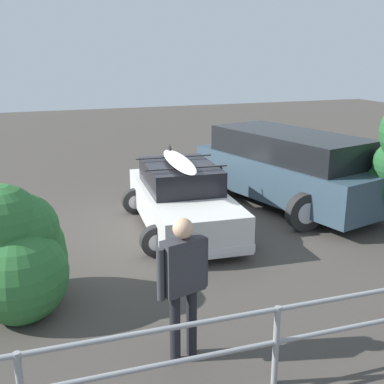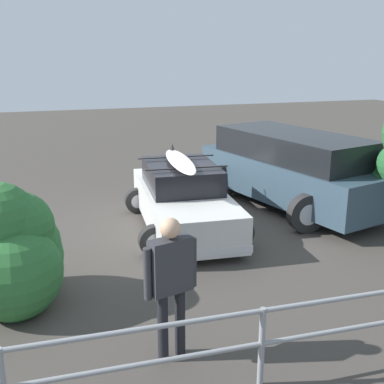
% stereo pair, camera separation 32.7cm
% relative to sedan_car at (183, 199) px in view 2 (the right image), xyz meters
% --- Properties ---
extents(ground_plane, '(44.00, 44.00, 0.02)m').
position_rel_sedan_car_xyz_m(ground_plane, '(0.16, -0.13, -0.64)').
color(ground_plane, '#423D38').
rests_on(ground_plane, ground).
extents(sedan_car, '(2.35, 4.10, 1.61)m').
position_rel_sedan_car_xyz_m(sedan_car, '(0.00, 0.00, 0.00)').
color(sedan_car, silver).
rests_on(sedan_car, ground).
extents(suv_car, '(3.32, 5.21, 1.75)m').
position_rel_sedan_car_xyz_m(suv_car, '(-2.84, -0.67, 0.29)').
color(suv_car, '#334756').
rests_on(suv_car, ground).
extents(person_bystander, '(0.67, 0.32, 1.77)m').
position_rel_sedan_car_xyz_m(person_bystander, '(1.38, 4.20, 0.44)').
color(person_bystander, black).
rests_on(person_bystander, ground).
extents(railing_fence, '(10.50, 0.40, 0.95)m').
position_rel_sedan_car_xyz_m(railing_fence, '(0.60, 5.00, 0.03)').
color(railing_fence, gray).
rests_on(railing_fence, ground).
extents(bush_near_left, '(1.52, 1.77, 1.90)m').
position_rel_sedan_car_xyz_m(bush_near_left, '(3.20, 2.29, 0.11)').
color(bush_near_left, '#4C3828').
rests_on(bush_near_left, ground).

